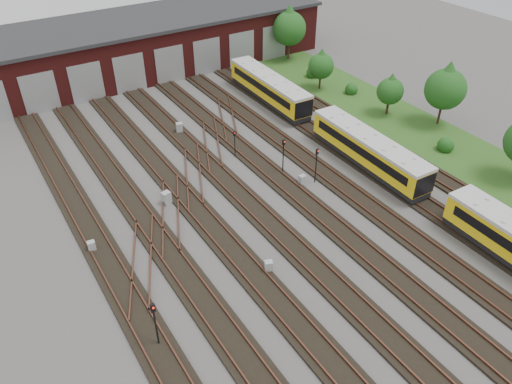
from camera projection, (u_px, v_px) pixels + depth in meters
ground at (330, 251)px, 36.05m from camera, size 120.00×120.00×0.00m
track_network at (324, 246)px, 36.32m from camera, size 30.40×70.00×0.33m
maintenance_shed at (127, 47)px, 61.64m from camera, size 51.00×12.50×6.35m
grass_verge at (412, 128)px, 51.18m from camera, size 8.00×55.00×0.05m
metro_train at (369, 150)px, 44.27m from camera, size 2.74×45.32×2.74m
signal_mast_0 at (155, 320)px, 28.13m from camera, size 0.28×0.26×3.47m
signal_mast_1 at (235, 141)px, 45.69m from camera, size 0.24×0.23×2.64m
signal_mast_2 at (283, 152)px, 43.19m from camera, size 0.28×0.26×3.36m
signal_mast_3 at (316, 162)px, 42.00m from camera, size 0.28×0.26×3.32m
relay_cabinet_0 at (92, 246)px, 35.80m from camera, size 0.58×0.50×0.89m
relay_cabinet_1 at (166, 198)px, 40.39m from camera, size 0.78×0.70×1.12m
relay_cabinet_2 at (269, 266)px, 34.13m from camera, size 0.67×0.62×0.90m
relay_cabinet_3 at (180, 128)px, 50.11m from camera, size 0.79×0.72×1.08m
relay_cabinet_4 at (302, 180)px, 42.71m from camera, size 0.55×0.47×0.89m
tree_0 at (289, 24)px, 64.34m from camera, size 4.35×4.35×7.21m
tree_1 at (321, 63)px, 57.37m from camera, size 2.96×2.96×4.91m
tree_2 at (446, 84)px, 49.45m from camera, size 4.10×4.10×6.80m
tree_3 at (391, 88)px, 52.07m from camera, size 2.81×2.81×4.66m
bush_0 at (446, 143)px, 47.14m from camera, size 1.58×1.58×1.58m
bush_1 at (352, 88)px, 57.66m from camera, size 1.47×1.47×1.47m
bush_2 at (313, 71)px, 61.61m from camera, size 1.58×1.58×1.58m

